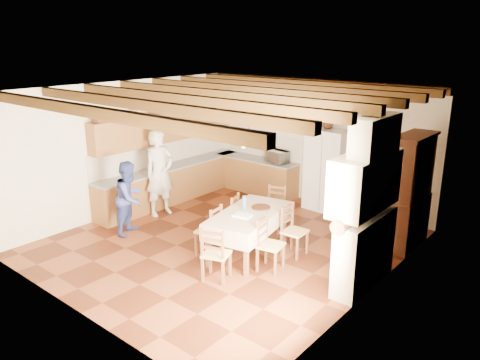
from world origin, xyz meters
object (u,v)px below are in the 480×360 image
(chair_left_far, at_px, (227,217))
(microwave, at_px, (277,157))
(chair_right_near, at_px, (271,244))
(chair_right_far, at_px, (295,231))
(chair_end_near, at_px, (216,253))
(person_woman_red, at_px, (345,213))
(refrigerator, at_px, (329,170))
(dining_table, at_px, (249,216))
(chair_left_near, at_px, (208,230))
(chair_end_far, at_px, (274,209))
(hutch, at_px, (410,191))
(person_man, at_px, (160,173))
(person_woman_blue, at_px, (130,198))

(chair_left_far, relative_size, microwave, 1.75)
(chair_right_near, xyz_separation_m, chair_right_far, (-0.01, 0.77, 0.00))
(microwave, bearing_deg, chair_end_near, -58.49)
(microwave, bearing_deg, person_woman_red, -25.84)
(refrigerator, relative_size, dining_table, 0.95)
(refrigerator, height_order, chair_end_near, refrigerator)
(chair_left_near, xyz_separation_m, microwave, (-0.95, 3.52, 0.57))
(chair_left_far, xyz_separation_m, microwave, (-0.79, 2.81, 0.57))
(dining_table, relative_size, chair_end_near, 2.10)
(chair_end_far, bearing_deg, microwave, 111.80)
(hutch, bearing_deg, refrigerator, 158.85)
(chair_left_near, distance_m, microwave, 3.69)
(hutch, xyz_separation_m, person_man, (-4.95, -1.92, -0.12))
(person_man, bearing_deg, person_woman_blue, -154.36)
(hutch, distance_m, dining_table, 3.11)
(person_man, bearing_deg, person_woman_red, -72.85)
(person_woman_blue, bearing_deg, hutch, -78.78)
(dining_table, xyz_separation_m, microwave, (-1.51, 3.02, 0.32))
(chair_right_near, xyz_separation_m, person_man, (-3.54, 0.59, 0.50))
(chair_right_far, relative_size, person_woman_red, 0.55)
(chair_right_far, height_order, person_man, person_man)
(chair_end_near, xyz_separation_m, person_woman_red, (1.22, 2.11, 0.39))
(hutch, bearing_deg, chair_left_far, -144.38)
(chair_left_far, height_order, chair_end_near, same)
(person_woman_red, bearing_deg, chair_right_far, -76.65)
(chair_end_far, distance_m, person_woman_blue, 2.97)
(microwave, bearing_deg, person_woman_blue, -95.29)
(chair_left_far, xyz_separation_m, person_man, (-2.10, 0.10, 0.50))
(chair_end_far, bearing_deg, person_man, -173.18)
(refrigerator, bearing_deg, chair_right_near, -74.20)
(chair_end_far, bearing_deg, chair_left_near, -111.72)
(chair_left_far, distance_m, person_man, 2.16)
(chair_left_near, xyz_separation_m, chair_end_far, (0.29, 1.67, 0.00))
(dining_table, bearing_deg, person_man, 173.84)
(refrigerator, bearing_deg, person_man, -131.96)
(dining_table, xyz_separation_m, person_man, (-2.82, 0.30, 0.25))
(chair_left_near, bearing_deg, chair_end_far, 158.76)
(chair_end_far, relative_size, person_woman_blue, 0.63)
(hutch, distance_m, person_woman_blue, 5.53)
(hutch, relative_size, chair_end_near, 2.30)
(refrigerator, distance_m, chair_left_near, 3.66)
(chair_right_far, bearing_deg, chair_end_far, 52.92)
(chair_right_near, bearing_deg, hutch, -41.50)
(chair_left_near, distance_m, chair_right_near, 1.30)
(dining_table, height_order, person_woman_red, person_woman_red)
(chair_end_near, height_order, chair_end_far, same)
(chair_right_far, xyz_separation_m, chair_end_near, (-0.48, -1.62, 0.00))
(chair_left_far, height_order, microwave, microwave)
(refrigerator, xyz_separation_m, chair_end_near, (0.29, -4.23, -0.48))
(chair_right_far, distance_m, person_woman_blue, 3.44)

